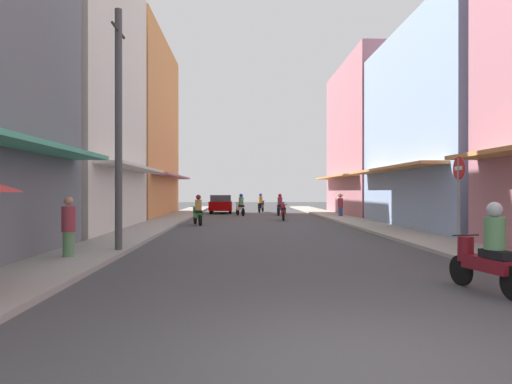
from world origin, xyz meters
name	(u,v)px	position (x,y,z in m)	size (l,w,h in m)	color
ground_plane	(263,226)	(0.00, 18.11, 0.00)	(97.27, 97.27, 0.00)	#424244
sidewalk_left	(157,225)	(-5.32, 18.11, 0.06)	(2.02, 52.21, 0.12)	#9E9991
sidewalk_right	(367,224)	(5.32, 18.11, 0.06)	(2.02, 52.21, 0.12)	#ADA89E
building_left_mid	(56,78)	(-9.32, 15.78, 6.82)	(7.05, 9.51, 13.65)	silver
building_left_far	(123,128)	(-9.32, 27.25, 6.19)	(7.05, 12.48, 12.38)	#D88C4C
building_right_mid	(461,128)	(9.32, 16.41, 4.74)	(7.05, 11.58, 9.49)	#8CA5CC
building_right_far	(382,140)	(9.32, 28.24, 5.54)	(7.05, 11.20, 11.10)	#B7727F
motorbike_white	(240,206)	(-1.11, 27.58, 0.70)	(0.74, 1.74, 1.58)	black
motorbike_blue	(281,206)	(1.80, 27.86, 0.70)	(0.76, 1.74, 1.58)	black
motorbike_green	(198,211)	(-3.34, 18.89, 0.70)	(0.72, 1.75, 1.58)	black
motorbike_red	(283,212)	(1.47, 22.43, 0.50)	(0.55, 1.81, 0.96)	black
motorbike_maroon	(487,252)	(3.12, 3.15, 0.70)	(0.63, 1.79, 1.58)	black
motorbike_black	(261,204)	(0.59, 32.45, 0.70)	(0.68, 1.77, 1.58)	black
parked_car	(221,204)	(-2.66, 31.43, 0.74)	(1.79, 4.11, 1.45)	#8C0000
pedestrian_far	(69,229)	(-5.45, 6.95, 0.81)	(0.34, 0.34, 1.63)	#598C59
pedestrian_crossing	(341,204)	(5.49, 24.83, 0.91)	(0.44, 0.44, 1.61)	#334C8C
utility_pole	(118,129)	(-4.56, 8.25, 3.51)	(0.20, 1.20, 6.87)	#4C4C4F
street_sign_no_entry	(459,193)	(4.46, 6.83, 1.72)	(0.07, 0.60, 2.65)	gray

